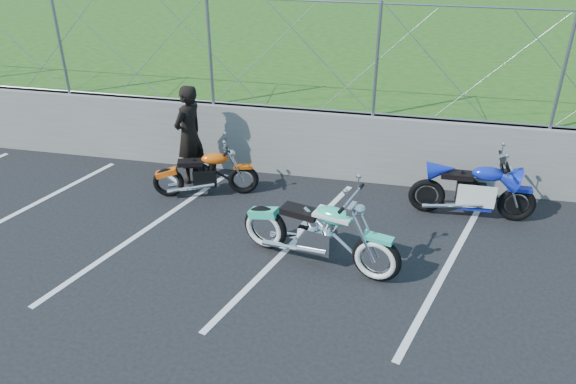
% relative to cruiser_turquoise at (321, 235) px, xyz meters
% --- Properties ---
extents(ground, '(90.00, 90.00, 0.00)m').
position_rel_cruiser_turquoise_xyz_m(ground, '(-0.52, -0.65, -0.50)').
color(ground, black).
rests_on(ground, ground).
extents(retaining_wall, '(30.00, 0.22, 1.30)m').
position_rel_cruiser_turquoise_xyz_m(retaining_wall, '(-0.52, 2.85, 0.15)').
color(retaining_wall, slate).
rests_on(retaining_wall, ground).
extents(grass_field, '(30.00, 20.00, 1.30)m').
position_rel_cruiser_turquoise_xyz_m(grass_field, '(-0.52, 12.85, 0.15)').
color(grass_field, '#224C14').
rests_on(grass_field, ground).
extents(chain_link_fence, '(28.00, 0.03, 2.00)m').
position_rel_cruiser_turquoise_xyz_m(chain_link_fence, '(-0.52, 2.85, 1.80)').
color(chain_link_fence, gray).
rests_on(chain_link_fence, retaining_wall).
extents(parking_lines, '(18.29, 4.31, 0.01)m').
position_rel_cruiser_turquoise_xyz_m(parking_lines, '(0.68, 0.35, -0.50)').
color(parking_lines, silver).
rests_on(parking_lines, ground).
extents(cruiser_turquoise, '(2.44, 0.90, 1.24)m').
position_rel_cruiser_turquoise_xyz_m(cruiser_turquoise, '(0.00, 0.00, 0.00)').
color(cruiser_turquoise, black).
rests_on(cruiser_turquoise, ground).
extents(naked_orange, '(1.84, 0.73, 0.94)m').
position_rel_cruiser_turquoise_xyz_m(naked_orange, '(-2.31, 1.68, -0.10)').
color(naked_orange, black).
rests_on(naked_orange, ground).
extents(sportbike_blue, '(2.07, 0.74, 1.07)m').
position_rel_cruiser_turquoise_xyz_m(sportbike_blue, '(2.29, 1.88, -0.04)').
color(sportbike_blue, black).
rests_on(sportbike_blue, ground).
extents(person_standing, '(0.65, 0.79, 1.86)m').
position_rel_cruiser_turquoise_xyz_m(person_standing, '(-2.80, 2.18, 0.43)').
color(person_standing, black).
rests_on(person_standing, ground).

